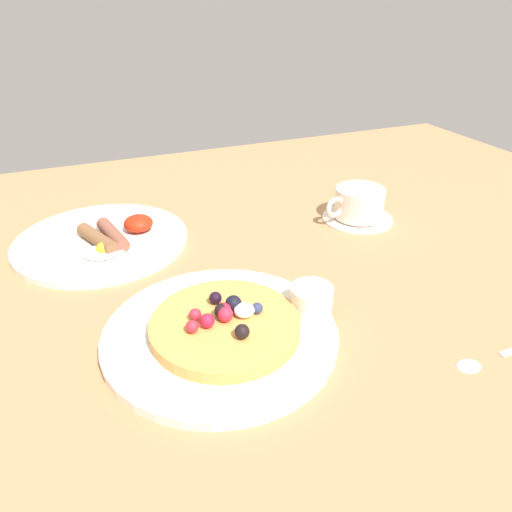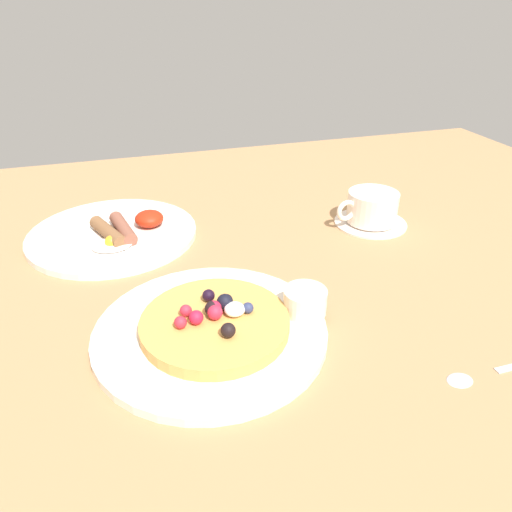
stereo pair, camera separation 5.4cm
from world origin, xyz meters
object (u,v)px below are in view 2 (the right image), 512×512
Objects in this scene: coffee_cup at (372,206)px; coffee_saucer at (370,222)px; teaspoon at (487,372)px; breakfast_plate at (113,234)px; pancake_plate at (211,331)px; syrup_ramekin at (305,301)px.

coffee_saucer is at bearing 7.41° from coffee_cup.
breakfast_plate is at bearing 129.45° from teaspoon.
coffee_cup is (32.68, 21.62, 2.71)cm from pancake_plate.
coffee_saucer and teaspoon have the same top height.
coffee_cup reaches higher than syrup_ramekin.
breakfast_plate is 57.38cm from teaspoon.
pancake_plate is 5.17× the size of syrup_ramekin.
coffee_saucer is (21.19, 21.97, -2.43)cm from syrup_ramekin.
teaspoon is at bearing -99.68° from coffee_saucer.
pancake_plate and breakfast_plate have the same top height.
pancake_plate is 31.06cm from breakfast_plate.
breakfast_plate is at bearing 169.57° from coffee_cup.
syrup_ramekin is 0.43× the size of coffee_saucer.
pancake_plate is at bearing -146.60° from coffee_saucer.
syrup_ramekin reaches higher than coffee_saucer.
teaspoon is (26.59, -14.86, -0.33)cm from pancake_plate.
coffee_saucer is at bearing 46.04° from syrup_ramekin.
syrup_ramekin is 30.42cm from coffee_cup.
pancake_plate is 30.46cm from teaspoon.
coffee_cup reaches higher than pancake_plate.
syrup_ramekin is 0.20× the size of breakfast_plate.
pancake_plate is 1.01× the size of breakfast_plate.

